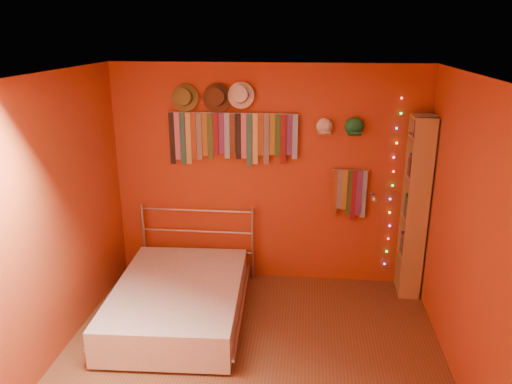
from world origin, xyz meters
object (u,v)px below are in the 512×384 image
(bed, at_px, (179,300))
(reading_lamp, at_px, (374,198))
(bookshelf, at_px, (419,207))
(tie_rack, at_px, (231,136))

(bed, bearing_deg, reading_lamp, 19.16)
(reading_lamp, height_order, bookshelf, bookshelf)
(tie_rack, distance_m, bed, 1.84)
(bookshelf, bearing_deg, bed, -161.76)
(reading_lamp, bearing_deg, bed, -158.22)
(tie_rack, bearing_deg, bookshelf, -4.32)
(tie_rack, relative_size, reading_lamp, 4.64)
(tie_rack, height_order, bookshelf, bookshelf)
(tie_rack, xyz_separation_m, bed, (-0.42, -0.97, -1.51))
(bookshelf, bearing_deg, reading_lamp, -177.52)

